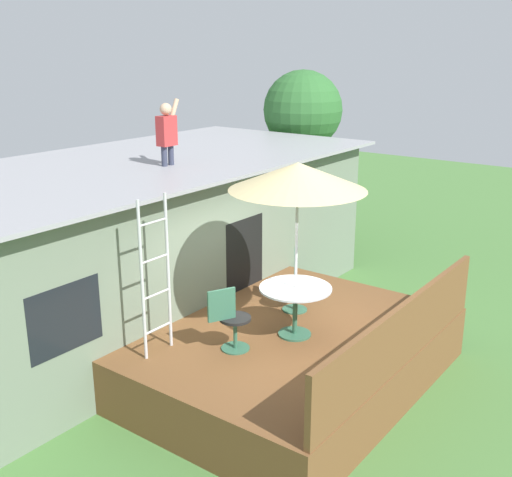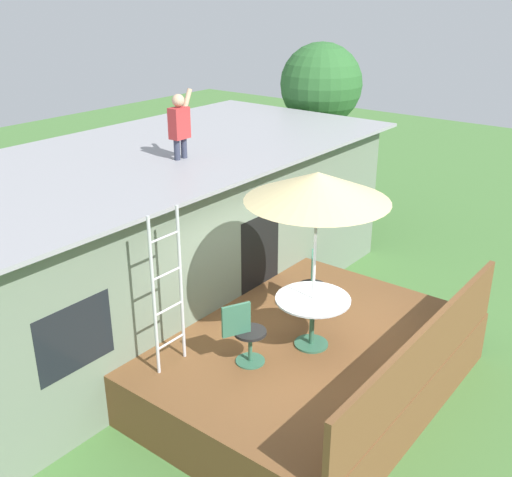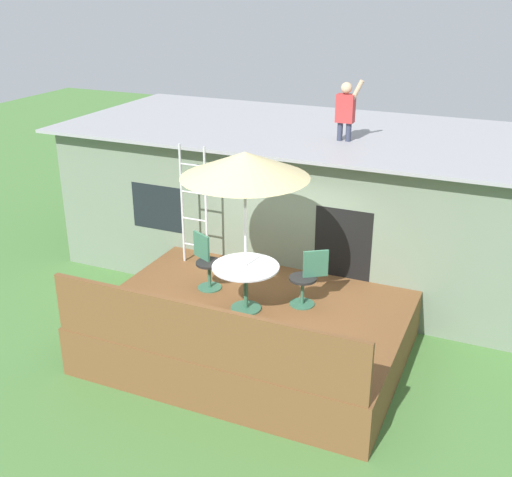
{
  "view_description": "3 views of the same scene",
  "coord_description": "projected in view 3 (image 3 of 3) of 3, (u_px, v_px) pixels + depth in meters",
  "views": [
    {
      "loc": [
        -7.08,
        -4.64,
        4.82
      ],
      "look_at": [
        0.12,
        0.73,
        2.07
      ],
      "focal_mm": 43.96,
      "sensor_mm": 36.0,
      "label": 1
    },
    {
      "loc": [
        -6.38,
        -4.06,
        5.52
      ],
      "look_at": [
        0.27,
        1.15,
        1.99
      ],
      "focal_mm": 42.78,
      "sensor_mm": 36.0,
      "label": 2
    },
    {
      "loc": [
        3.61,
        -8.1,
        5.65
      ],
      "look_at": [
        -0.37,
        0.95,
        1.55
      ],
      "focal_mm": 44.45,
      "sensor_mm": 36.0,
      "label": 3
    }
  ],
  "objects": [
    {
      "name": "ground_plane",
      "position": [
        253.0,
        350.0,
        10.36
      ],
      "size": [
        40.0,
        40.0,
        0.0
      ],
      "primitive_type": "plane",
      "color": "#477538"
    },
    {
      "name": "house",
      "position": [
        325.0,
        200.0,
        12.84
      ],
      "size": [
        10.5,
        4.5,
        2.88
      ],
      "color": "slate",
      "rests_on": "ground"
    },
    {
      "name": "deck",
      "position": [
        253.0,
        328.0,
        10.2
      ],
      "size": [
        4.75,
        3.6,
        0.8
      ],
      "primitive_type": "cube",
      "color": "brown",
      "rests_on": "ground"
    },
    {
      "name": "deck_railing",
      "position": [
        200.0,
        335.0,
        8.4
      ],
      "size": [
        4.65,
        0.08,
        0.9
      ],
      "primitive_type": "cube",
      "color": "brown",
      "rests_on": "deck"
    },
    {
      "name": "patio_table",
      "position": [
        246.0,
        275.0,
        9.75
      ],
      "size": [
        1.04,
        1.04,
        0.74
      ],
      "color": "#33664C",
      "rests_on": "deck"
    },
    {
      "name": "patio_umbrella",
      "position": [
        245.0,
        165.0,
        9.08
      ],
      "size": [
        1.9,
        1.9,
        2.54
      ],
      "color": "silver",
      "rests_on": "deck"
    },
    {
      "name": "step_ladder",
      "position": [
        194.0,
        206.0,
        11.16
      ],
      "size": [
        0.52,
        0.04,
        2.2
      ],
      "color": "silver",
      "rests_on": "deck"
    },
    {
      "name": "person_figure",
      "position": [
        346.0,
        107.0,
        11.28
      ],
      "size": [
        0.47,
        0.2,
        1.11
      ],
      "color": "#33384C",
      "rests_on": "house"
    },
    {
      "name": "patio_chair_left",
      "position": [
        206.0,
        262.0,
        10.53
      ],
      "size": [
        0.59,
        0.44,
        0.92
      ],
      "rotation": [
        0.0,
        0.0,
        -0.45
      ],
      "color": "#33664C",
      "rests_on": "deck"
    },
    {
      "name": "patio_chair_right",
      "position": [
        307.0,
        278.0,
        9.95
      ],
      "size": [
        0.57,
        0.46,
        0.92
      ],
      "rotation": [
        0.0,
        0.0,
        -2.56
      ],
      "color": "#33664C",
      "rests_on": "deck"
    }
  ]
}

